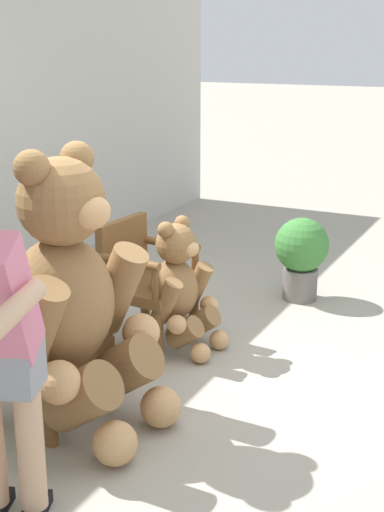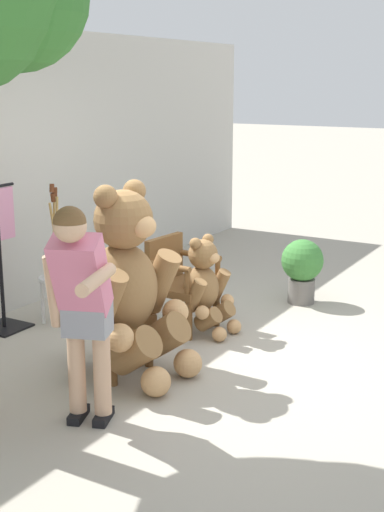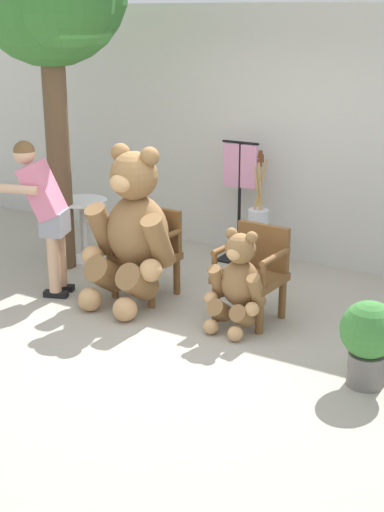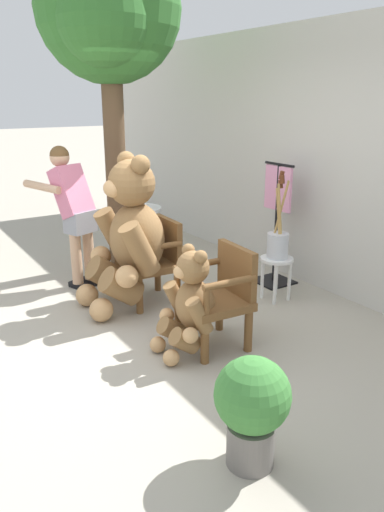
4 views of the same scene
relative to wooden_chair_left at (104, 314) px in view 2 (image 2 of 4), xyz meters
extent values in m
plane|color=#A8A091|center=(0.57, -0.60, -0.46)|extent=(60.00, 60.00, 0.00)
cube|color=brown|center=(0.00, -0.06, -0.06)|extent=(0.59, 0.55, 0.07)
cylinder|color=brown|center=(-0.25, -0.26, -0.28)|extent=(0.07, 0.07, 0.37)
cylinder|color=brown|center=(0.21, -0.28, -0.28)|extent=(0.07, 0.07, 0.37)
cylinder|color=brown|center=(-0.22, 0.16, -0.28)|extent=(0.07, 0.07, 0.37)
cylinder|color=brown|center=(0.24, 0.13, -0.28)|extent=(0.07, 0.07, 0.37)
cube|color=brown|center=(0.01, 0.17, 0.19)|extent=(0.52, 0.09, 0.42)
cylinder|color=brown|center=(-0.25, -0.05, 0.20)|extent=(0.08, 0.48, 0.06)
cylinder|color=brown|center=(-0.27, -0.26, 0.09)|extent=(0.05, 0.05, 0.22)
cylinder|color=brown|center=(0.25, -0.08, 0.20)|extent=(0.08, 0.48, 0.06)
cylinder|color=brown|center=(0.23, -0.29, 0.09)|extent=(0.05, 0.05, 0.22)
cube|color=brown|center=(1.15, -0.06, -0.06)|extent=(0.60, 0.56, 0.07)
cylinder|color=brown|center=(0.90, -0.25, -0.28)|extent=(0.07, 0.07, 0.37)
cylinder|color=brown|center=(1.36, -0.29, -0.28)|extent=(0.07, 0.07, 0.37)
cylinder|color=brown|center=(0.93, 0.16, -0.28)|extent=(0.07, 0.07, 0.37)
cylinder|color=brown|center=(1.39, 0.13, -0.28)|extent=(0.07, 0.07, 0.37)
cube|color=brown|center=(1.16, 0.17, 0.19)|extent=(0.52, 0.10, 0.42)
cylinder|color=brown|center=(0.90, -0.04, 0.20)|extent=(0.09, 0.48, 0.06)
cylinder|color=brown|center=(0.88, -0.25, 0.09)|extent=(0.05, 0.05, 0.22)
cylinder|color=brown|center=(1.40, -0.08, 0.20)|extent=(0.09, 0.48, 0.06)
cylinder|color=brown|center=(1.38, -0.29, 0.09)|extent=(0.05, 0.05, 0.22)
ellipsoid|color=olive|center=(0.00, -0.18, 0.24)|extent=(0.66, 0.57, 0.72)
sphere|color=olive|center=(-0.01, -0.22, 0.79)|extent=(0.46, 0.46, 0.46)
ellipsoid|color=tan|center=(-0.02, -0.41, 0.76)|extent=(0.23, 0.18, 0.17)
sphere|color=black|center=(-0.02, -0.41, 0.77)|extent=(0.07, 0.07, 0.07)
sphere|color=olive|center=(-0.18, -0.18, 0.99)|extent=(0.18, 0.18, 0.18)
sphere|color=olive|center=(0.17, -0.20, 0.99)|extent=(0.18, 0.18, 0.18)
cylinder|color=olive|center=(-0.35, -0.28, 0.24)|extent=(0.23, 0.41, 0.55)
sphere|color=tan|center=(-0.37, -0.43, 0.00)|extent=(0.22, 0.22, 0.22)
cylinder|color=olive|center=(0.33, -0.32, 0.24)|extent=(0.23, 0.41, 0.55)
sphere|color=tan|center=(0.34, -0.47, 0.00)|extent=(0.22, 0.22, 0.22)
cylinder|color=olive|center=(-0.21, -0.44, -0.15)|extent=(0.29, 0.46, 0.42)
sphere|color=tan|center=(-0.24, -0.65, -0.35)|extent=(0.23, 0.23, 0.23)
cylinder|color=olive|center=(0.17, -0.46, -0.15)|extent=(0.29, 0.46, 0.42)
sphere|color=tan|center=(0.18, -0.68, -0.35)|extent=(0.23, 0.23, 0.23)
ellipsoid|color=olive|center=(1.15, -0.24, -0.05)|extent=(0.40, 0.34, 0.43)
sphere|color=olive|center=(1.14, -0.26, 0.29)|extent=(0.27, 0.27, 0.27)
ellipsoid|color=tan|center=(1.14, -0.38, 0.26)|extent=(0.14, 0.11, 0.10)
sphere|color=black|center=(1.14, -0.38, 0.27)|extent=(0.04, 0.04, 0.04)
sphere|color=olive|center=(1.04, -0.24, 0.40)|extent=(0.11, 0.11, 0.11)
sphere|color=olive|center=(1.25, -0.26, 0.40)|extent=(0.11, 0.11, 0.11)
cylinder|color=olive|center=(0.94, -0.30, -0.05)|extent=(0.14, 0.25, 0.32)
sphere|color=tan|center=(0.92, -0.38, -0.19)|extent=(0.13, 0.13, 0.13)
cylinder|color=olive|center=(1.34, -0.33, -0.05)|extent=(0.14, 0.25, 0.32)
sphere|color=tan|center=(1.34, -0.41, -0.19)|extent=(0.13, 0.13, 0.13)
cylinder|color=olive|center=(1.02, -0.39, -0.28)|extent=(0.18, 0.28, 0.25)
sphere|color=tan|center=(1.00, -0.52, -0.39)|extent=(0.14, 0.14, 0.14)
cylinder|color=olive|center=(1.25, -0.41, -0.28)|extent=(0.18, 0.28, 0.25)
sphere|color=tan|center=(1.25, -0.54, -0.39)|extent=(0.14, 0.14, 0.14)
cube|color=black|center=(-0.82, -0.39, -0.43)|extent=(0.26, 0.17, 0.06)
cylinder|color=tan|center=(-0.82, -0.39, 0.01)|extent=(0.12, 0.12, 0.82)
cube|color=black|center=(-0.76, -0.56, -0.43)|extent=(0.26, 0.17, 0.06)
cylinder|color=tan|center=(-0.76, -0.56, 0.01)|extent=(0.12, 0.12, 0.82)
cube|color=gray|center=(-0.79, -0.47, 0.29)|extent=(0.31, 0.36, 0.24)
cube|color=pink|center=(-0.89, -0.51, 0.61)|extent=(0.48, 0.44, 0.58)
sphere|color=tan|center=(-1.03, -0.56, 0.96)|extent=(0.21, 0.21, 0.21)
sphere|color=brown|center=(-1.03, -0.56, 0.98)|extent=(0.21, 0.21, 0.21)
cylinder|color=tan|center=(-1.06, -0.77, 0.66)|extent=(0.56, 0.27, 0.10)
cylinder|color=tan|center=(-0.95, -0.33, 0.49)|extent=(0.20, 0.14, 0.51)
cylinder|color=white|center=(0.67, 1.08, -0.02)|extent=(0.34, 0.34, 0.03)
cylinder|color=white|center=(0.77, 1.18, -0.25)|extent=(0.04, 0.04, 0.43)
cylinder|color=white|center=(0.57, 1.18, -0.25)|extent=(0.04, 0.04, 0.43)
cylinder|color=white|center=(0.77, 0.98, -0.25)|extent=(0.04, 0.04, 0.43)
cylinder|color=white|center=(0.57, 0.98, -0.25)|extent=(0.04, 0.04, 0.43)
cylinder|color=silver|center=(0.67, 1.08, 0.13)|extent=(0.22, 0.22, 0.26)
cylinder|color=tan|center=(0.70, 1.07, 0.42)|extent=(0.05, 0.09, 0.70)
cylinder|color=#592D19|center=(0.70, 1.07, 0.81)|extent=(0.05, 0.05, 0.09)
cylinder|color=tan|center=(0.67, 1.08, 0.44)|extent=(0.16, 0.09, 0.72)
cylinder|color=#592D19|center=(0.67, 1.08, 0.85)|extent=(0.06, 0.05, 0.09)
cylinder|color=tan|center=(0.67, 1.07, 0.40)|extent=(0.12, 0.02, 0.64)
cylinder|color=#592D19|center=(0.67, 1.07, 0.76)|extent=(0.06, 0.04, 0.09)
cylinder|color=slate|center=(2.46, -0.71, -0.33)|extent=(0.28, 0.28, 0.26)
sphere|color=#3D7F38|center=(2.46, -0.71, 0.00)|extent=(0.44, 0.44, 0.44)
cube|color=black|center=(0.28, 1.41, -0.45)|extent=(0.40, 0.40, 0.02)
cylinder|color=black|center=(0.28, 1.41, 0.21)|extent=(0.04, 0.04, 1.35)
camera|label=1|loc=(-2.86, -2.40, 1.58)|focal=50.00mm
camera|label=2|loc=(-4.33, -3.36, 1.82)|focal=50.00mm
camera|label=3|loc=(3.80, -5.54, 2.23)|focal=50.00mm
camera|label=4|loc=(4.30, -2.31, 1.60)|focal=35.00mm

